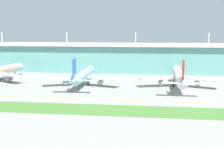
# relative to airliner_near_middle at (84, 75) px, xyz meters

# --- Properties ---
(ground_plane) EXTENTS (600.00, 600.00, 0.00)m
(ground_plane) POSITION_rel_airliner_near_middle_xyz_m (28.74, -30.30, -6.44)
(ground_plane) COLOR gray
(terminal_building) EXTENTS (288.00, 34.00, 32.15)m
(terminal_building) POSITION_rel_airliner_near_middle_xyz_m (28.74, 64.98, 5.34)
(terminal_building) COLOR #5B9E93
(terminal_building) RESTS_ON ground
(airliner_near_middle) EXTENTS (48.79, 58.61, 18.90)m
(airliner_near_middle) POSITION_rel_airliner_near_middle_xyz_m (0.00, 0.00, 0.00)
(airliner_near_middle) COLOR #9ED1EA
(airliner_near_middle) RESTS_ON ground
(airliner_far_middle) EXTENTS (48.78, 69.98, 18.90)m
(airliner_far_middle) POSITION_rel_airliner_near_middle_xyz_m (58.22, 4.43, 0.01)
(airliner_far_middle) COLOR white
(airliner_far_middle) RESTS_ON ground
(taxiway_stripe_mid_west) EXTENTS (28.00, 0.70, 0.04)m
(taxiway_stripe_mid_west) POSITION_rel_airliner_near_middle_xyz_m (-8.26, -36.28, -6.42)
(taxiway_stripe_mid_west) COLOR yellow
(taxiway_stripe_mid_west) RESTS_ON ground
(taxiway_stripe_centre) EXTENTS (28.00, 0.70, 0.04)m
(taxiway_stripe_centre) POSITION_rel_airliner_near_middle_xyz_m (25.74, -36.28, -6.42)
(taxiway_stripe_centre) COLOR yellow
(taxiway_stripe_centre) RESTS_ON ground
(taxiway_stripe_mid_east) EXTENTS (28.00, 0.70, 0.04)m
(taxiway_stripe_mid_east) POSITION_rel_airliner_near_middle_xyz_m (59.74, -36.28, -6.42)
(taxiway_stripe_mid_east) COLOR yellow
(taxiway_stripe_mid_east) RESTS_ON ground
(grass_verge) EXTENTS (300.00, 18.00, 0.10)m
(grass_verge) POSITION_rel_airliner_near_middle_xyz_m (28.74, -55.09, -6.39)
(grass_verge) COLOR #477A33
(grass_verge) RESTS_ON ground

